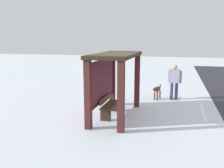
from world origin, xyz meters
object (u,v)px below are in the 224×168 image
bench_left_inside (109,106)px  dog (157,90)px  bus_shelter (112,71)px  person_walking (175,79)px

bench_left_inside → dog: bench_left_inside is taller
bench_left_inside → dog: bearing=-27.3°
bus_shelter → person_walking: bearing=-34.5°
bus_shelter → bench_left_inside: bearing=90.0°
bus_shelter → person_walking: size_ratio=1.95×
bus_shelter → dog: bus_shelter is taller
dog → person_walking: bearing=-72.8°
bench_left_inside → person_walking: person_walking is taller
bus_shelter → bench_left_inside: 1.31m
person_walking → bus_shelter: bearing=145.5°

